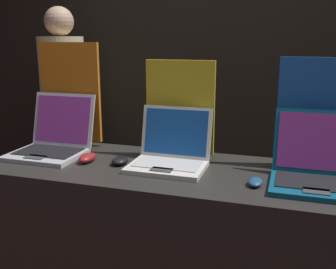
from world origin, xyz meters
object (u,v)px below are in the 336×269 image
object	(u,v)px
laptop_front	(53,140)
mouse_front	(87,158)
laptop_middle	(171,153)
promo_stand_front	(71,96)
person_bystander	(65,122)
mouse_middle	(120,161)
promo_stand_back	(317,116)
laptop_back	(315,168)
mouse_back	(255,182)
promo_stand_middle	(181,112)

from	to	relation	value
laptop_front	mouse_front	distance (m)	0.24
mouse_front	laptop_middle	bearing A→B (deg)	9.17
promo_stand_front	person_bystander	world-z (taller)	person_bystander
mouse_middle	promo_stand_back	xyz separation A→B (m)	(0.82, 0.21, 0.21)
promo_stand_front	promo_stand_back	bearing A→B (deg)	-1.72
laptop_front	laptop_middle	bearing A→B (deg)	-1.39
laptop_middle	laptop_back	bearing A→B (deg)	-4.26
promo_stand_front	mouse_middle	xyz separation A→B (m)	(0.38, -0.25, -0.24)
mouse_front	laptop_middle	size ratio (longest dim) A/B	0.36
laptop_middle	mouse_back	world-z (taller)	laptop_middle
mouse_middle	mouse_back	xyz separation A→B (m)	(0.60, -0.08, -0.00)
laptop_back	laptop_middle	bearing A→B (deg)	175.74
mouse_middle	promo_stand_middle	world-z (taller)	promo_stand_middle
mouse_front	mouse_back	xyz separation A→B (m)	(0.76, -0.07, -0.01)
mouse_front	mouse_middle	size ratio (longest dim) A/B	1.21
mouse_middle	mouse_back	distance (m)	0.61
promo_stand_front	laptop_back	distance (m)	1.24
mouse_front	mouse_middle	world-z (taller)	mouse_front
person_bystander	mouse_front	bearing A→B (deg)	-53.37
laptop_back	laptop_front	bearing A→B (deg)	177.19
promo_stand_front	mouse_back	size ratio (longest dim) A/B	5.83
laptop_middle	promo_stand_back	size ratio (longest dim) A/B	0.68
laptop_front	mouse_front	xyz separation A→B (m)	(0.23, -0.08, -0.05)
laptop_back	promo_stand_back	size ratio (longest dim) A/B	0.69
laptop_back	promo_stand_back	xyz separation A→B (m)	(0.00, 0.21, 0.16)
laptop_front	mouse_front	world-z (taller)	laptop_front
laptop_front	mouse_middle	distance (m)	0.39
laptop_middle	promo_stand_front	bearing A→B (deg)	161.88
mouse_middle	promo_stand_back	world-z (taller)	promo_stand_back
mouse_middle	person_bystander	bearing A→B (deg)	132.63
laptop_front	mouse_back	distance (m)	1.00
laptop_middle	person_bystander	world-z (taller)	person_bystander
promo_stand_back	laptop_back	bearing A→B (deg)	-90.00
laptop_front	person_bystander	world-z (taller)	person_bystander
laptop_back	person_bystander	distance (m)	1.93
promo_stand_back	person_bystander	xyz separation A→B (m)	(-1.69, 0.73, -0.27)
mouse_middle	promo_stand_middle	xyz separation A→B (m)	(0.22, 0.20, 0.20)
mouse_front	laptop_middle	world-z (taller)	laptop_middle
promo_stand_front	laptop_back	bearing A→B (deg)	-11.44
mouse_back	mouse_middle	bearing A→B (deg)	172.20
person_bystander	laptop_front	bearing A→B (deg)	-61.18
promo_stand_back	laptop_middle	bearing A→B (deg)	-164.67
laptop_middle	promo_stand_middle	distance (m)	0.22
promo_stand_middle	laptop_back	distance (m)	0.64
promo_stand_back	person_bystander	distance (m)	1.86
laptop_middle	laptop_back	xyz separation A→B (m)	(0.60, -0.04, 0.00)
promo_stand_front	mouse_middle	world-z (taller)	promo_stand_front
mouse_middle	promo_stand_back	distance (m)	0.87
mouse_back	promo_stand_back	distance (m)	0.42
laptop_back	mouse_front	bearing A→B (deg)	-178.97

